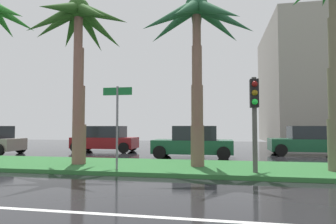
# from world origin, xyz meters

# --- Properties ---
(ground_plane) EXTENTS (90.00, 42.00, 0.10)m
(ground_plane) POSITION_xyz_m (0.00, 9.00, -0.05)
(ground_plane) COLOR black
(near_lane_divider_stripe) EXTENTS (81.00, 0.14, 0.01)m
(near_lane_divider_stripe) POSITION_xyz_m (0.00, 2.00, 0.00)
(near_lane_divider_stripe) COLOR white
(near_lane_divider_stripe) RESTS_ON ground_plane
(median_strip) EXTENTS (85.50, 4.00, 0.15)m
(median_strip) POSITION_xyz_m (0.00, 8.00, 0.07)
(median_strip) COLOR #2D6B33
(median_strip) RESTS_ON ground_plane
(palm_tree_centre_left) EXTENTS (4.67, 4.54, 7.03)m
(palm_tree_centre_left) POSITION_xyz_m (-2.40, 7.74, 5.64)
(palm_tree_centre_left) COLOR brown
(palm_tree_centre_left) RESTS_ON median_strip
(palm_tree_centre) EXTENTS (4.64, 4.64, 6.87)m
(palm_tree_centre) POSITION_xyz_m (2.63, 7.96, 5.51)
(palm_tree_centre) COLOR brown
(palm_tree_centre) RESTS_ON median_strip
(traffic_signal_median_right) EXTENTS (0.28, 0.43, 3.21)m
(traffic_signal_median_right) POSITION_xyz_m (4.64, 6.73, 2.36)
(traffic_signal_median_right) COLOR #4C4C47
(traffic_signal_median_right) RESTS_ON median_strip
(street_name_sign) EXTENTS (1.10, 0.08, 3.00)m
(street_name_sign) POSITION_xyz_m (-0.18, 6.54, 2.08)
(street_name_sign) COLOR slate
(street_name_sign) RESTS_ON median_strip
(car_in_traffic_second) EXTENTS (4.30, 2.02, 1.72)m
(car_in_traffic_second) POSITION_xyz_m (-4.18, 14.91, 0.83)
(car_in_traffic_second) COLOR maroon
(car_in_traffic_second) RESTS_ON ground_plane
(car_in_traffic_third) EXTENTS (4.30, 2.02, 1.72)m
(car_in_traffic_third) POSITION_xyz_m (2.02, 12.27, 0.83)
(car_in_traffic_third) COLOR #195133
(car_in_traffic_third) RESTS_ON ground_plane
(car_in_traffic_fourth) EXTENTS (4.30, 2.02, 1.72)m
(car_in_traffic_fourth) POSITION_xyz_m (8.58, 14.91, 0.83)
(car_in_traffic_fourth) COLOR #195133
(car_in_traffic_fourth) RESTS_ON ground_plane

